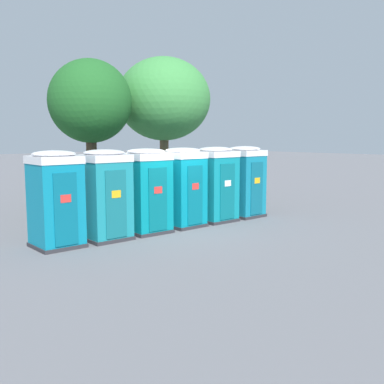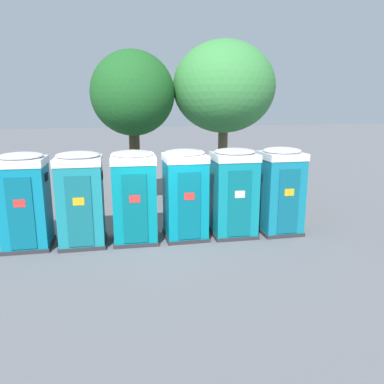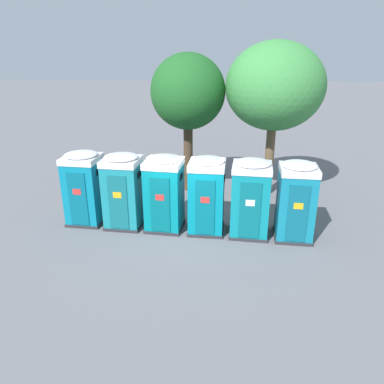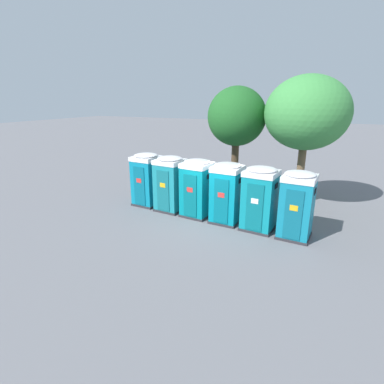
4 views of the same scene
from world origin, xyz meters
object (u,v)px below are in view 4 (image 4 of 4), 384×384
Objects in this scene: portapotty_0 at (147,179)px; portapotty_3 at (227,193)px; portapotty_2 at (197,188)px; street_tree_1 at (237,117)px; portapotty_4 at (260,198)px; portapotty_1 at (170,183)px; portapotty_5 at (297,205)px; street_tree_0 at (307,113)px.

portapotty_0 is 1.00× the size of portapotty_3.
street_tree_1 is (0.52, 3.72, 2.81)m from portapotty_2.
portapotty_3 is 1.41m from portapotty_4.
street_tree_1 reaches higher than portapotty_0.
portapotty_0 is 1.00× the size of portapotty_2.
portapotty_1 is 4.96m from street_tree_1.
street_tree_0 is at bearing 95.11° from portapotty_5.
portapotty_2 is 1.00× the size of portapotty_3.
portapotty_1 is at bearing 175.25° from portapotty_2.
street_tree_1 is at bearing 103.11° from portapotty_3.
street_tree_0 is at bearing -3.61° from street_tree_1.
portapotty_2 is at bearing -4.75° from portapotty_1.
portapotty_1 is 4.24m from portapotty_4.
street_tree_1 is (-3.35, 0.21, -0.27)m from street_tree_0.
portapotty_4 is at bearing -5.83° from portapotty_0.
portapotty_1 is 0.42× the size of street_tree_0.
portapotty_1 is 1.00× the size of portapotty_2.
street_tree_1 is at bearing 82.09° from portapotty_2.
portapotty_0 is at bearing 174.17° from portapotty_4.
portapotty_1 is 1.00× the size of portapotty_5.
street_tree_1 reaches higher than portapotty_2.
portapotty_4 is (2.82, -0.26, -0.00)m from portapotty_2.
portapotty_0 and portapotty_2 have the same top height.
street_tree_0 is 1.08× the size of street_tree_1.
portapotty_3 and portapotty_5 have the same top height.
portapotty_1 is 6.99m from street_tree_0.
portapotty_3 is at bearing 173.97° from portapotty_5.
street_tree_0 is at bearing 42.20° from portapotty_2.
portapotty_3 is 1.00× the size of portapotty_4.
portapotty_4 is 0.45× the size of street_tree_1.
portapotty_0 is at bearing 172.02° from portapotty_1.
portapotty_1 is at bearing -118.11° from street_tree_1.
street_tree_1 is at bearing 131.89° from portapotty_5.
portapotty_0 and portapotty_3 have the same top height.
street_tree_1 reaches higher than portapotty_1.
portapotty_4 is at bearing -105.64° from street_tree_0.
portapotty_4 and portapotty_5 have the same top height.
portapotty_0 is at bearing 174.24° from portapotty_3.
portapotty_1 and portapotty_3 have the same top height.
portapotty_5 is at bearing -48.11° from street_tree_1.
portapotty_0 is 7.07m from portapotty_5.
portapotty_4 is 5.39m from street_tree_1.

